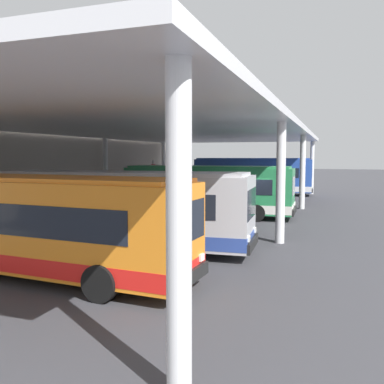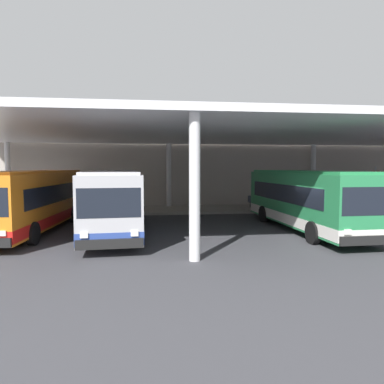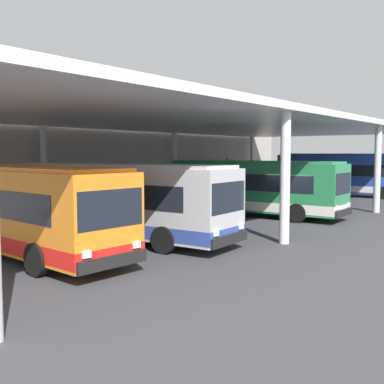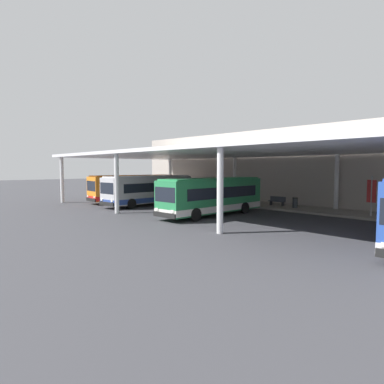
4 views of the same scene
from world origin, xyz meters
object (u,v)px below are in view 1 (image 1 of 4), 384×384
Objects in this scene: bus_second_bay at (123,209)px; bus_middle_bay at (208,190)px; trash_bin at (109,197)px; banner_sign at (153,176)px; bus_nearest_bay at (36,224)px; bus_far_bay at (252,176)px; bench_waiting at (88,200)px.

bus_second_bay is 10.00m from bus_middle_bay.
trash_bin is 7.15m from banner_sign.
bus_second_bay is at bearing -10.14° from bus_nearest_bay.
bus_second_bay is at bearing -147.34° from trash_bin.
bus_far_bay reaches higher than banner_sign.
bus_second_bay is 0.93× the size of bus_far_bay.
banner_sign is (-5.85, 7.98, 0.14)m from bus_far_bay.
bus_nearest_bay is 10.89× the size of trash_bin.
bench_waiting is at bearing 149.58° from bus_far_bay.
bus_far_bay is (15.54, 0.19, 0.19)m from bus_middle_bay.
bus_nearest_bay is at bearing -156.43° from trash_bin.
bus_second_bay is at bearing 176.67° from bus_middle_bay.
bus_second_bay is 21.08m from banner_sign.
bus_far_bay reaches higher than trash_bin.
bus_nearest_bay is 1.01× the size of bus_middle_bay.
bus_far_bay is at bearing -33.50° from trash_bin.
trash_bin is (12.66, 8.12, -0.98)m from bus_second_bay.
banner_sign reaches higher than bus_middle_bay.
banner_sign is at bearing 40.13° from bus_middle_bay.
bus_second_bay is at bearing 179.12° from bus_far_bay.
bus_nearest_bay is at bearing 177.79° from bus_far_bay.
bench_waiting is (10.45, 8.46, -0.99)m from bus_second_bay.
bus_middle_bay is 9.15m from trash_bin.
bus_nearest_bay is 18.44m from trash_bin.
banner_sign reaches higher than bench_waiting.
bus_second_bay is 15.07m from trash_bin.
bus_far_bay is 11.69× the size of trash_bin.
trash_bin is at bearing 72.89° from bus_middle_bay.
bus_middle_bay reaches higher than trash_bin.
bus_middle_bay is 5.89× the size of bench_waiting.
trash_bin is at bearing 146.50° from bus_far_bay.
bench_waiting is at bearing 87.08° from bus_middle_bay.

